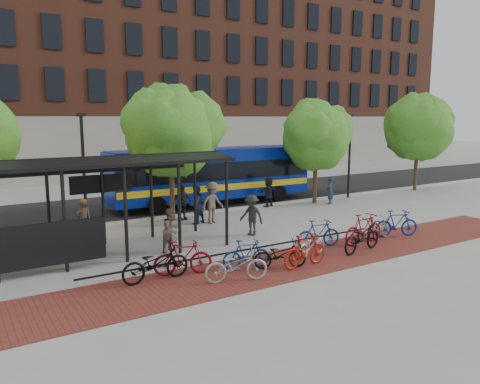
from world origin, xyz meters
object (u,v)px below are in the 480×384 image
tree_b (172,128)px  bike_0 (156,263)px  bike_7 (318,234)px  pedestrian_7 (330,190)px  tree_d (419,124)px  bike_5 (305,250)px  bike_9 (364,229)px  pedestrian_9 (252,215)px  pedestrian_5 (269,192)px  bike_3 (246,254)px  bike_6 (312,244)px  bike_11 (397,223)px  bike_2 (236,265)px  lamp_post_right (350,153)px  bike_8 (362,237)px  bus_shelter (80,174)px  pedestrian_8 (171,230)px  lamp_post_left (84,168)px  bike_4 (280,255)px  tree_c (317,133)px  pedestrian_4 (182,202)px  bus (212,172)px  pedestrian_2 (196,204)px  pedestrian_1 (83,221)px  bike_10 (377,228)px  pedestrian_3 (212,203)px  bike_1 (183,258)px

tree_b → bike_0: bearing=-117.9°
bike_7 → pedestrian_7: (6.66, 6.54, 0.25)m
tree_d → bike_5: tree_d is taller
bike_0 → bike_9: (8.56, -0.36, 0.05)m
pedestrian_9 → pedestrian_5: bearing=115.0°
bike_3 → bike_6: size_ratio=0.97×
bike_7 → bike_11: bearing=-84.5°
bike_2 → bike_6: size_ratio=1.16×
lamp_post_right → bike_8: bearing=-132.7°
bus_shelter → pedestrian_8: (2.95, -1.02, -2.18)m
lamp_post_left → bike_4: size_ratio=2.88×
tree_d → pedestrian_7: tree_d is taller
bus_shelter → pedestrian_9: bearing=-5.1°
bike_0 → pedestrian_5: (9.95, 8.00, 0.26)m
bike_0 → pedestrian_8: bearing=-33.0°
bike_8 → pedestrian_7: size_ratio=1.36×
tree_c → pedestrian_7: 3.38m
bike_3 → bike_7: bearing=-65.5°
bike_9 → bike_4: bearing=96.7°
bike_2 → pedestrian_4: size_ratio=1.13×
bike_9 → tree_b: bearing=28.4°
bike_7 → pedestrian_9: 3.14m
bike_6 → bike_11: bike_11 is taller
bus → pedestrian_2: bus is taller
bike_4 → bike_5: bike_5 is taller
bike_9 → pedestrian_1: (-9.28, 6.08, 0.27)m
tree_b → bike_10: (5.57, -7.70, -4.00)m
bike_7 → bike_6: bearing=140.2°
bus → pedestrian_4: (-3.23, -2.90, -0.97)m
bike_3 → bike_6: bike_3 is taller
bike_0 → pedestrian_2: pedestrian_2 is taller
lamp_post_right → bus: (-8.28, 2.55, -0.91)m
lamp_post_right → pedestrian_2: 11.57m
bus → pedestrian_2: 5.14m
bike_10 → bike_11: size_ratio=0.92×
bike_3 → pedestrian_2: pedestrian_2 is taller
bike_0 → bike_11: (10.57, -0.31, 0.01)m
pedestrian_3 → bike_6: bearing=-98.2°
bike_5 → pedestrian_2: size_ratio=1.03×
lamp_post_right → bus: 8.71m
bike_1 → pedestrian_3: size_ratio=0.96×
bike_6 → pedestrian_9: 3.67m
bus_shelter → pedestrian_3: 7.21m
tree_d → bike_11: size_ratio=3.45×
bike_3 → pedestrian_4: size_ratio=0.94×
bike_0 → bike_2: size_ratio=1.10×
pedestrian_3 → bike_1: bearing=-138.3°
bike_1 → bike_11: 9.63m
bike_11 → bike_0: bearing=109.2°
bike_0 → bike_9: size_ratio=1.06×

